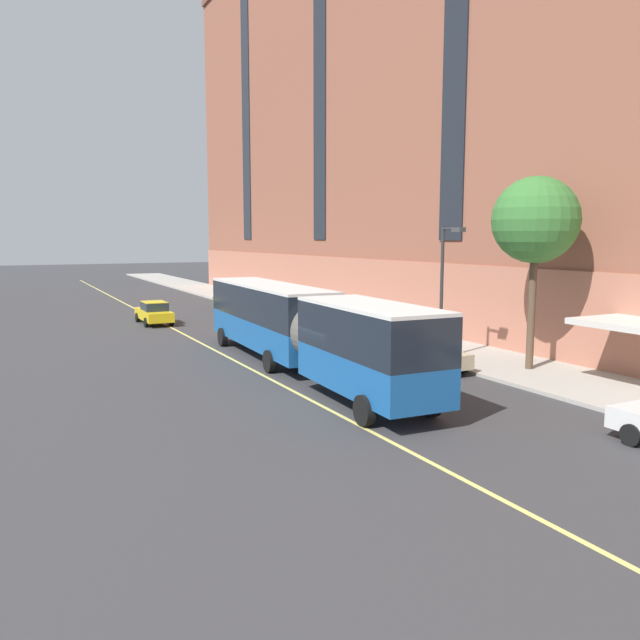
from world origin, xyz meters
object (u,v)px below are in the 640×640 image
city_bus (300,325)px  parked_car_green_0 (232,301)px  street_tree_mid_block (535,221)px  parked_car_silver_3 (319,324)px  parked_car_champagne_2 (427,353)px  street_lamp (445,278)px  taxi_cab (154,313)px

city_bus → parked_car_green_0: (5.25, 24.08, -1.32)m
parked_car_green_0 → street_tree_mid_block: bearing=-82.5°
parked_car_silver_3 → street_tree_mid_block: 14.68m
city_bus → parked_car_green_0: city_bus is taller
parked_car_green_0 → parked_car_champagne_2: 26.27m
parked_car_silver_3 → street_lamp: (1.81, -9.51, 3.24)m
taxi_cab → street_lamp: bearing=-64.9°
parked_car_green_0 → street_tree_mid_block: street_tree_mid_block is taller
parked_car_silver_3 → taxi_cab: (-7.46, 10.31, -0.00)m
parked_car_green_0 → taxi_cab: (-7.54, -5.44, -0.00)m
parked_car_champagne_2 → taxi_cab: size_ratio=0.91×
parked_car_champagne_2 → street_lamp: 3.80m
street_lamp → parked_car_silver_3: bearing=100.8°
parked_car_champagne_2 → parked_car_silver_3: 10.52m
street_tree_mid_block → street_lamp: (-2.05, 3.41, -2.57)m
taxi_cab → city_bus: bearing=-83.0°
parked_car_champagne_2 → street_tree_mid_block: 7.32m
parked_car_green_0 → parked_car_silver_3: bearing=-90.3°
street_lamp → parked_car_champagne_2: bearing=-149.2°
city_bus → parked_car_silver_3: city_bus is taller
street_tree_mid_block → street_lamp: 4.74m
city_bus → parked_car_champagne_2: 5.87m
parked_car_green_0 → city_bus: bearing=-102.3°
street_tree_mid_block → parked_car_champagne_2: bearing=147.3°
parked_car_green_0 → street_lamp: 25.53m
parked_car_silver_3 → parked_car_champagne_2: bearing=-89.3°
city_bus → parked_car_champagne_2: (5.28, -2.19, -1.32)m
parked_car_champagne_2 → street_tree_mid_block: bearing=-32.7°
street_tree_mid_block → city_bus: bearing=153.0°
street_tree_mid_block → street_lamp: street_tree_mid_block is taller
street_tree_mid_block → taxi_cab: bearing=116.0°
street_lamp → street_tree_mid_block: bearing=-59.0°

